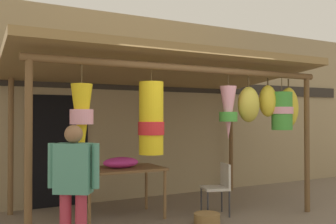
% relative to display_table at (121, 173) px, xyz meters
% --- Properties ---
extents(shop_facade, '(12.85, 0.29, 3.63)m').
position_rel_display_table_xyz_m(shop_facade, '(0.73, 1.40, 1.10)').
color(shop_facade, '#9E8966').
rests_on(shop_facade, ground_plane).
extents(market_stall_canopy, '(4.99, 2.61, 2.60)m').
position_rel_display_table_xyz_m(market_stall_canopy, '(0.81, -0.25, 1.47)').
color(market_stall_canopy, brown).
rests_on(market_stall_canopy, ground_plane).
extents(display_table, '(1.31, 0.81, 0.80)m').
position_rel_display_table_xyz_m(display_table, '(0.00, 0.00, 0.00)').
color(display_table, brown).
rests_on(display_table, ground_plane).
extents(flower_heap_on_table, '(0.57, 0.40, 0.17)m').
position_rel_display_table_xyz_m(flower_heap_on_table, '(0.01, -0.02, 0.17)').
color(flower_heap_on_table, '#D13399').
rests_on(flower_heap_on_table, display_table).
extents(folding_chair, '(0.50, 0.50, 0.84)m').
position_rel_display_table_xyz_m(folding_chair, '(1.51, -0.56, -0.21)').
color(folding_chair, beige).
rests_on(folding_chair, ground_plane).
extents(wicker_basket_by_table, '(0.39, 0.39, 0.18)m').
position_rel_display_table_xyz_m(wicker_basket_by_table, '(0.97, -1.00, -0.63)').
color(wicker_basket_by_table, olive).
rests_on(wicker_basket_by_table, ground_plane).
extents(customer_foreground, '(0.51, 0.40, 1.51)m').
position_rel_display_table_xyz_m(customer_foreground, '(-1.09, -1.42, 0.16)').
color(customer_foreground, '#B23347').
rests_on(customer_foreground, ground_plane).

